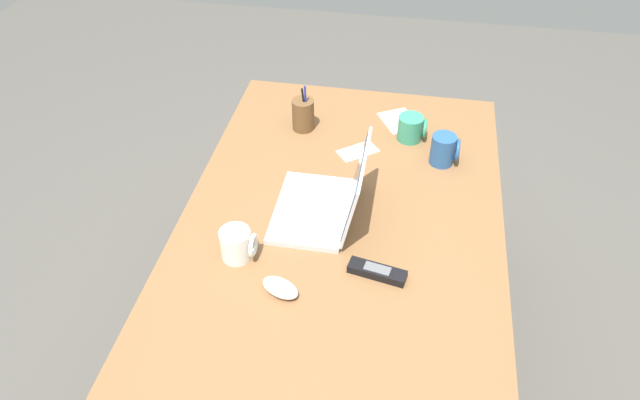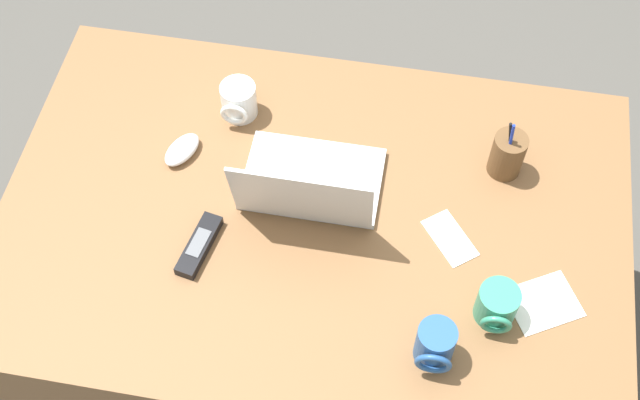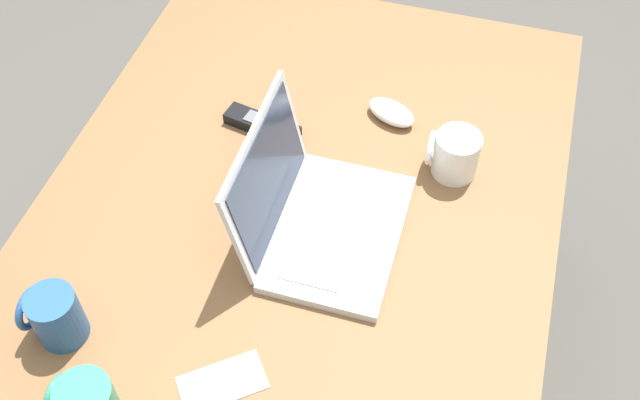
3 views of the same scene
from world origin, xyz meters
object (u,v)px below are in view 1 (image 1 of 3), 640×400
Objects in this scene: laptop at (326,202)px; pen_holder at (303,114)px; coffee_mug_white at (411,128)px; cordless_phone at (377,272)px; coffee_mug_spare at (237,244)px; computer_mouse at (280,288)px; coffee_mug_tall at (444,150)px.

laptop is 0.46m from pen_holder.
laptop is at bearing 19.52° from pen_holder.
coffee_mug_white is at bearing 152.49° from laptop.
coffee_mug_white is 0.60× the size of cordless_phone.
pen_holder is (-0.64, 0.06, 0.01)m from coffee_mug_spare.
computer_mouse is 0.18m from coffee_mug_spare.
coffee_mug_spare is 0.60× the size of cordless_phone.
coffee_mug_spare is (0.64, -0.43, 0.00)m from coffee_mug_white.
computer_mouse is (0.31, -0.07, -0.03)m from laptop.
computer_mouse is 0.65× the size of cordless_phone.
cordless_phone is at bearing 27.02° from pen_holder.
coffee_mug_tall is at bearing 76.71° from pen_holder.
laptop is at bearing 135.19° from coffee_mug_spare.
pen_holder is at bearing -160.48° from laptop.
coffee_mug_white reaches higher than computer_mouse.
cordless_phone is at bearing 39.51° from laptop.
coffee_mug_white is 0.95× the size of coffee_mug_tall.
cordless_phone is (-0.10, 0.24, -0.00)m from computer_mouse.
coffee_mug_white is 0.77m from coffee_mug_spare.
coffee_mug_spare is at bearing -102.54° from computer_mouse.
laptop reaches higher than cordless_phone.
laptop is at bearing -140.49° from cordless_phone.
pen_holder reaches higher than computer_mouse.
coffee_mug_tall is at bearing 162.95° from cordless_phone.
coffee_mug_white is 0.56× the size of pen_holder.
coffee_mug_tall is (-0.63, 0.40, 0.04)m from computer_mouse.
coffee_mug_white is at bearing 145.96° from coffee_mug_spare.
computer_mouse is at bearing -11.78° from laptop.
coffee_mug_white is at bearing -177.42° from computer_mouse.
pen_holder reaches higher than cordless_phone.
cordless_phone is at bearing 89.61° from coffee_mug_spare.
pen_holder is at bearing -89.83° from coffee_mug_white.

